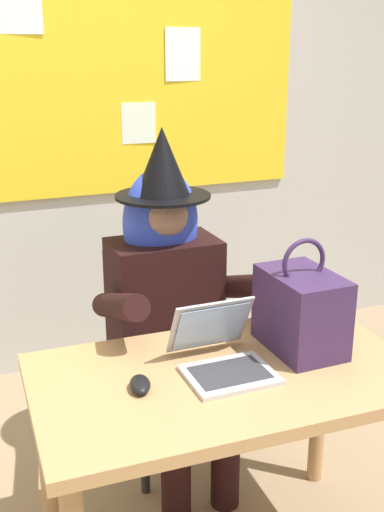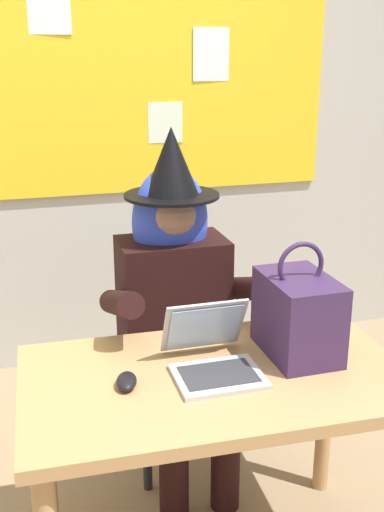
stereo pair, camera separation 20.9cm
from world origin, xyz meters
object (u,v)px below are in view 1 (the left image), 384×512
Objects in this scene: computer_mouse at (140,384)px; handbag at (301,310)px; chair_at_desk at (159,343)px; laptop at (222,355)px; person_costumed at (170,291)px; desk_main at (225,402)px.

computer_mouse is 0.28× the size of handbag.
handbag is at bearing 18.60° from computer_mouse.
handbag reaches higher than computer_mouse.
laptop reaches higher than chair_at_desk.
person_costumed is 0.66m from computer_mouse.
laptop is 0.83× the size of handbag.
laptop is (-0.04, -0.55, -0.01)m from person_costumed.
person_costumed is 0.59m from handbag.
person_costumed reaches higher than computer_mouse.
chair_at_desk is 8.63× the size of computer_mouse.
laptop is (-0.03, -0.67, 0.27)m from chair_at_desk.
person_costumed is at bearing 86.98° from laptop.
laptop is at bearing 18.48° from computer_mouse.
desk_main is 0.71m from chair_at_desk.
laptop is at bearing 91.31° from desk_main.
computer_mouse reaches higher than desk_main.
desk_main is 3.85× the size of laptop.
computer_mouse is (-0.31, -0.70, 0.24)m from chair_at_desk.
desk_main is 1.34× the size of chair_at_desk.
person_costumed is (0.04, 0.58, 0.16)m from desk_main.
desk_main is 0.30m from computer_mouse.
laptop is at bearing -174.51° from handbag.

